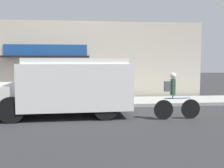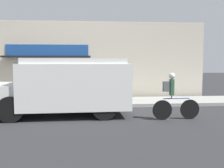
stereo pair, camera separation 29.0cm
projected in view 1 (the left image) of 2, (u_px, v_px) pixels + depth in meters
name	position (u px, v px, depth m)	size (l,w,h in m)	color
ground_plane	(68.00, 109.00, 11.67)	(70.00, 70.00, 0.00)	#2B2B2D
sidewalk	(69.00, 103.00, 12.87)	(28.00, 2.43, 0.15)	#999993
storefront	(69.00, 60.00, 14.26)	(14.86, 0.79, 4.28)	beige
school_bus	(68.00, 86.00, 10.13)	(5.32, 2.88, 2.22)	white
cyclist	(174.00, 97.00, 9.46)	(1.76, 0.22, 1.70)	black
trash_bin	(114.00, 93.00, 12.97)	(0.56, 0.56, 0.81)	#2D5138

